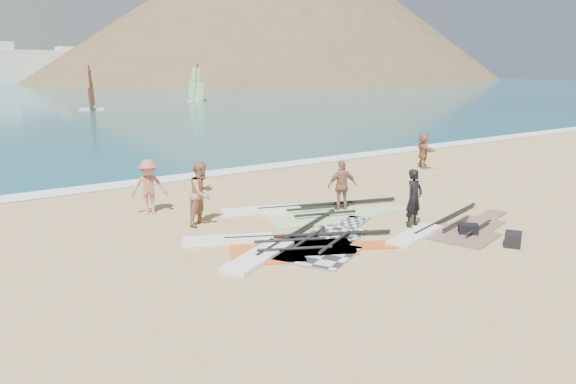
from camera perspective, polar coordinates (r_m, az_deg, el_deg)
ground at (r=14.89m, az=13.19°, el=-5.93°), size 300.00×300.00×0.00m
surf_line at (r=24.52m, az=-8.63°, el=1.68°), size 300.00×1.20×0.04m
headland_main at (r=169.02m, az=-0.56°, el=11.33°), size 143.00×143.00×45.00m
headland_minor at (r=198.43m, az=6.29°, el=11.50°), size 70.00×70.00×28.00m
rig_grey at (r=14.78m, az=1.08°, el=-5.51°), size 6.07×4.12×0.20m
rig_green at (r=18.14m, az=1.40°, el=-2.00°), size 5.95×3.35×0.20m
rig_orange at (r=16.81m, az=15.87°, el=-3.72°), size 5.56×3.00×0.20m
rig_red at (r=14.95m, az=-1.58°, el=-5.30°), size 5.34×3.87×0.20m
gear_bag_near at (r=16.05m, az=21.89°, el=-4.48°), size 0.70×0.65×0.36m
gear_bag_far at (r=16.63m, az=17.84°, el=-3.65°), size 0.64×0.64×0.32m
person_wetsuit at (r=16.91m, az=12.69°, el=-0.61°), size 0.67×0.49×1.72m
beachgoer_left at (r=16.84m, az=-8.74°, el=-0.15°), size 1.16×1.07×1.92m
beachgoer_mid at (r=18.44m, az=-13.95°, el=0.51°), size 1.27×0.94×1.76m
beachgoer_back at (r=18.29m, az=5.52°, el=0.61°), size 1.06×0.70×1.68m
beachgoer_right at (r=26.59m, az=13.61°, el=4.12°), size 1.02×1.59×1.64m
windsurfer_centre at (r=62.33m, az=-19.34°, el=9.10°), size 2.60×2.80×4.65m
windsurfer_right at (r=73.80m, az=-9.29°, el=10.16°), size 2.74×3.09×4.80m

